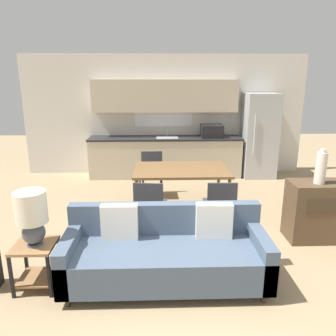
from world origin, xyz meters
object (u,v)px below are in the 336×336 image
(dining_chair_near_left, at_px, (150,204))
(dining_chair_near_right, at_px, (220,204))
(side_table, at_px, (36,258))
(credenza, at_px, (333,211))
(vase, at_px, (321,168))
(dining_chair_far_left, at_px, (152,171))
(refrigerator, at_px, (259,136))
(couch, at_px, (165,252))
(table_lamp, at_px, (32,215))
(dining_table, at_px, (181,172))

(dining_chair_near_left, xyz_separation_m, dining_chair_near_right, (0.98, -0.02, 0.00))
(side_table, bearing_deg, dining_chair_near_left, 43.29)
(credenza, distance_m, dining_chair_near_right, 1.56)
(vase, bearing_deg, dining_chair_far_left, 140.52)
(vase, height_order, dining_chair_near_right, vase)
(refrigerator, bearing_deg, couch, -118.85)
(dining_chair_far_left, bearing_deg, dining_chair_near_right, -62.07)
(refrigerator, relative_size, table_lamp, 3.20)
(refrigerator, relative_size, couch, 0.87)
(couch, xyz_separation_m, dining_chair_far_left, (-0.19, 2.74, 0.15))
(couch, height_order, credenza, couch)
(dining_table, xyz_separation_m, couch, (-0.30, -1.87, -0.37))
(couch, xyz_separation_m, side_table, (-1.37, -0.07, -0.01))
(dining_table, distance_m, couch, 1.93)
(refrigerator, distance_m, dining_chair_near_right, 3.32)
(table_lamp, bearing_deg, dining_chair_near_right, 27.18)
(side_table, relative_size, credenza, 0.40)
(couch, xyz_separation_m, dining_chair_near_right, (0.78, 1.02, 0.15))
(couch, bearing_deg, vase, 23.08)
(refrigerator, distance_m, vase, 3.12)
(credenza, bearing_deg, dining_chair_near_left, 177.09)
(refrigerator, xyz_separation_m, side_table, (-3.57, -4.07, -0.60))
(refrigerator, xyz_separation_m, dining_chair_far_left, (-2.39, -1.26, -0.44))
(side_table, height_order, dining_chair_near_left, dining_chair_near_left)
(couch, distance_m, credenza, 2.51)
(couch, bearing_deg, dining_chair_near_left, 100.39)
(couch, bearing_deg, dining_chair_far_left, 93.87)
(dining_chair_near_left, xyz_separation_m, dining_chair_far_left, (0.01, 1.69, 0.00))
(dining_chair_near_left, height_order, dining_chair_far_left, same)
(refrigerator, height_order, dining_chair_near_left, refrigerator)
(dining_chair_near_left, bearing_deg, couch, 107.49)
(dining_table, xyz_separation_m, dining_chair_far_left, (-0.49, 0.87, -0.21))
(table_lamp, bearing_deg, side_table, 150.56)
(credenza, xyz_separation_m, dining_chair_near_left, (-2.53, 0.13, 0.08))
(credenza, bearing_deg, dining_chair_far_left, 144.19)
(dining_chair_near_left, bearing_deg, vase, -177.02)
(refrigerator, relative_size, vase, 4.00)
(dining_table, height_order, dining_chair_far_left, dining_chair_far_left)
(side_table, xyz_separation_m, dining_chair_near_left, (1.18, 1.11, 0.16))
(table_lamp, bearing_deg, dining_chair_far_left, 67.32)
(vase, relative_size, dining_chair_far_left, 0.56)
(dining_chair_near_left, distance_m, dining_chair_far_left, 1.69)
(table_lamp, relative_size, dining_chair_near_left, 0.70)
(side_table, bearing_deg, table_lamp, -29.44)
(credenza, bearing_deg, couch, -158.64)
(dining_table, distance_m, dining_chair_near_left, 0.98)
(vase, relative_size, dining_chair_near_right, 0.56)
(dining_table, relative_size, side_table, 3.02)
(refrigerator, height_order, dining_chair_far_left, refrigerator)
(side_table, xyz_separation_m, vase, (3.44, 0.95, 0.71))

